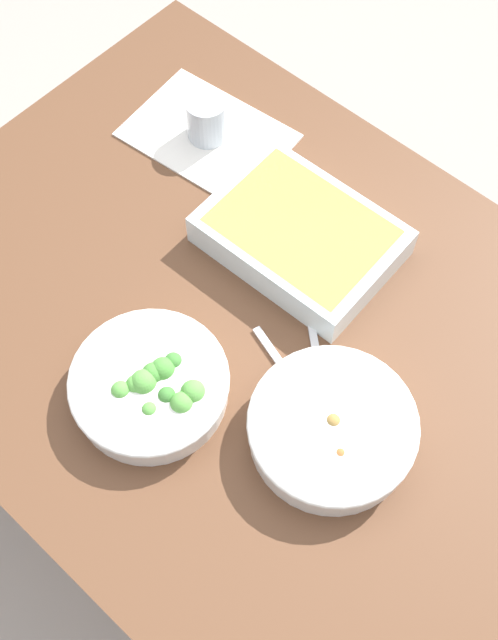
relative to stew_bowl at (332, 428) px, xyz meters
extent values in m
plane|color=#9E9389|center=(0.22, -0.06, -0.77)|extent=(6.00, 6.00, 0.00)
cube|color=brown|center=(0.22, -0.06, -0.05)|extent=(1.20, 0.90, 0.04)
cylinder|color=brown|center=(0.76, -0.45, -0.42)|extent=(0.06, 0.06, 0.70)
cube|color=silver|center=(0.52, -0.30, -0.03)|extent=(0.30, 0.23, 0.00)
cylinder|color=silver|center=(0.00, 0.00, 0.00)|extent=(0.24, 0.24, 0.05)
torus|color=silver|center=(0.00, 0.00, 0.02)|extent=(0.24, 0.24, 0.01)
cylinder|color=olive|center=(0.00, 0.00, 0.00)|extent=(0.19, 0.19, 0.03)
sphere|color=olive|center=(0.00, 0.00, 0.02)|extent=(0.02, 0.02, 0.02)
sphere|color=#C66633|center=(-0.03, 0.03, 0.02)|extent=(0.02, 0.02, 0.02)
sphere|color=olive|center=(-0.03, 0.04, 0.02)|extent=(0.02, 0.02, 0.02)
cylinder|color=silver|center=(0.24, 0.12, -0.01)|extent=(0.23, 0.23, 0.05)
torus|color=silver|center=(0.24, 0.12, 0.01)|extent=(0.24, 0.24, 0.01)
cylinder|color=#8CB272|center=(0.24, 0.12, 0.00)|extent=(0.19, 0.19, 0.02)
sphere|color=#569E42|center=(0.18, 0.09, 0.02)|extent=(0.04, 0.04, 0.04)
sphere|color=#3D7A33|center=(0.20, 0.12, 0.01)|extent=(0.03, 0.03, 0.03)
sphere|color=#569E42|center=(0.25, 0.14, 0.01)|extent=(0.03, 0.03, 0.03)
sphere|color=#569E42|center=(0.21, 0.16, 0.01)|extent=(0.02, 0.02, 0.02)
sphere|color=#478C38|center=(0.24, 0.11, 0.02)|extent=(0.03, 0.03, 0.03)
sphere|color=#569E42|center=(0.24, 0.13, 0.02)|extent=(0.04, 0.04, 0.04)
sphere|color=#569E42|center=(0.18, 0.12, 0.02)|extent=(0.03, 0.03, 0.03)
sphere|color=#478C38|center=(0.24, 0.10, 0.02)|extent=(0.04, 0.04, 0.04)
sphere|color=#569E42|center=(0.26, 0.16, 0.01)|extent=(0.03, 0.03, 0.03)
sphere|color=#3D7A33|center=(0.24, 0.08, 0.01)|extent=(0.03, 0.03, 0.03)
cube|color=silver|center=(0.25, -0.22, 0.00)|extent=(0.31, 0.23, 0.06)
cube|color=gold|center=(0.25, -0.22, 0.01)|extent=(0.27, 0.20, 0.04)
cylinder|color=#B2BCC6|center=(0.52, -0.30, 0.01)|extent=(0.07, 0.07, 0.08)
cylinder|color=black|center=(0.52, -0.30, 0.00)|extent=(0.06, 0.06, 0.05)
cube|color=silver|center=(0.13, -0.04, -0.03)|extent=(0.14, 0.05, 0.01)
ellipsoid|color=silver|center=(0.05, -0.01, -0.03)|extent=(0.05, 0.04, 0.01)
cube|color=silver|center=(0.11, -0.10, -0.03)|extent=(0.11, 0.10, 0.01)
cube|color=silver|center=(0.18, -0.16, -0.03)|extent=(0.05, 0.05, 0.01)
camera|label=1|loc=(-0.18, 0.38, 1.06)|focal=44.35mm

